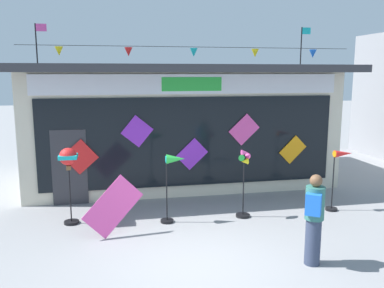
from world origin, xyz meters
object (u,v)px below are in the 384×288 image
(display_kite_on_ground, at_px, (113,206))
(wind_spinner_far_left, at_px, (68,163))
(wind_spinner_left, at_px, (173,173))
(wind_spinner_center_left, at_px, (244,177))
(kite_shop_building, at_px, (178,122))
(wind_spinner_center_right, at_px, (340,168))
(person_near_camera, at_px, (314,218))

(display_kite_on_ground, bearing_deg, wind_spinner_far_left, 136.05)
(wind_spinner_far_left, distance_m, wind_spinner_left, 2.38)
(wind_spinner_center_left, bearing_deg, display_kite_on_ground, -169.92)
(wind_spinner_far_left, distance_m, display_kite_on_ground, 1.55)
(kite_shop_building, xyz_separation_m, wind_spinner_center_right, (3.44, -4.13, -0.77))
(wind_spinner_far_left, height_order, wind_spinner_center_left, wind_spinner_far_left)
(wind_spinner_left, relative_size, wind_spinner_center_right, 1.04)
(wind_spinner_left, xyz_separation_m, display_kite_on_ground, (-1.38, -0.57, -0.53))
(wind_spinner_center_left, relative_size, person_near_camera, 0.99)
(wind_spinner_center_right, height_order, person_near_camera, person_near_camera)
(kite_shop_building, height_order, wind_spinner_left, kite_shop_building)
(wind_spinner_left, bearing_deg, kite_shop_building, 79.22)
(wind_spinner_far_left, distance_m, wind_spinner_center_left, 4.08)
(kite_shop_building, relative_size, wind_spinner_center_right, 6.11)
(wind_spinner_center_right, bearing_deg, display_kite_on_ground, -174.06)
(wind_spinner_far_left, relative_size, wind_spinner_center_right, 1.15)
(kite_shop_building, relative_size, wind_spinner_left, 5.86)
(wind_spinner_far_left, bearing_deg, kite_shop_building, 50.45)
(wind_spinner_far_left, height_order, display_kite_on_ground, wind_spinner_far_left)
(wind_spinner_center_right, distance_m, display_kite_on_ground, 5.65)
(person_near_camera, bearing_deg, wind_spinner_left, -14.86)
(wind_spinner_center_right, xyz_separation_m, display_kite_on_ground, (-5.61, -0.58, -0.44))
(kite_shop_building, height_order, wind_spinner_center_left, kite_shop_building)
(kite_shop_building, xyz_separation_m, wind_spinner_left, (-0.79, -4.14, -0.68))
(display_kite_on_ground, bearing_deg, person_near_camera, -30.14)
(wind_spinner_left, bearing_deg, wind_spinner_far_left, 171.46)
(wind_spinner_far_left, xyz_separation_m, wind_spinner_left, (2.34, -0.35, -0.26))
(wind_spinner_left, xyz_separation_m, person_near_camera, (2.14, -2.62, -0.29))
(wind_spinner_center_right, bearing_deg, wind_spinner_center_left, -179.19)
(person_near_camera, distance_m, display_kite_on_ground, 4.08)
(wind_spinner_center_right, xyz_separation_m, person_near_camera, (-2.08, -2.63, -0.20))
(kite_shop_building, relative_size, wind_spinner_center_left, 5.68)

